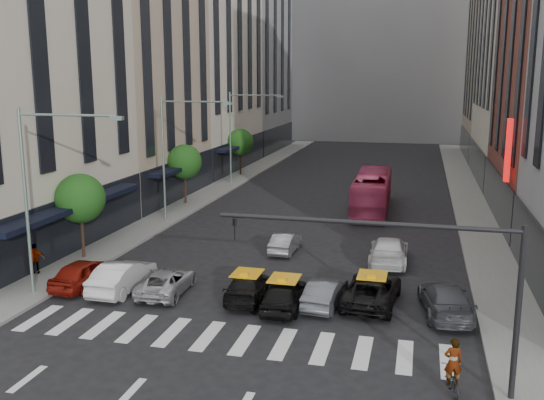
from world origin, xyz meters
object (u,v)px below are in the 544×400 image
Objects in this scene: streetlamp_near at (42,178)px; motorcycle at (452,380)px; car_red at (84,273)px; pedestrian_far at (35,259)px; taxi_center at (284,294)px; bus at (372,191)px; streetlamp_mid at (175,143)px; taxi_left at (247,286)px; car_white_front at (123,276)px; streetlamp_far at (240,126)px.

motorcycle is at bearing -14.48° from streetlamp_near.
pedestrian_far is (-3.40, 0.86, 0.25)m from car_red.
bus reaches higher than taxi_center.
streetlamp_mid is at bearing 27.69° from bus.
streetlamp_mid reaches higher than bus.
taxi_left is 0.39× the size of bus.
streetlamp_near reaches higher than taxi_left.
bus is at bearing -96.70° from taxi_center.
bus is at bearing -108.10° from taxi_left.
car_white_front is 24.32m from bus.
streetlamp_near is 20.04m from motorcycle.
streetlamp_far is 31.89m from taxi_left.
streetlamp_far is 29.97m from pedestrian_far.
taxi_left is at bearing -175.10° from car_red.
taxi_center is at bearing 6.09° from streetlamp_near.
streetlamp_near is 1.00× the size of streetlamp_far.
pedestrian_far is at bearing 51.16° from bus.
car_red is at bearing -88.41° from streetlamp_far.
streetlamp_far is 30.77m from car_red.
streetlamp_mid is 16.00m from streetlamp_far.
bus is (13.63, -8.49, -4.33)m from streetlamp_far.
streetlamp_mid is at bearing 90.00° from streetlamp_near.
car_white_front is at bearing 63.01° from bus.
taxi_center is (11.45, -30.78, -5.18)m from streetlamp_far.
motorcycle is 0.99× the size of pedestrian_far.
car_red reaches higher than motorcycle.
taxi_center is (10.60, -0.46, -0.01)m from car_red.
taxi_left is at bearing 11.93° from streetlamp_near.
streetlamp_near and streetlamp_far have the same top height.
taxi_left is at bearing 77.82° from bus.
car_red is at bearing -5.00° from taxi_left.
car_red is 1.01× the size of taxi_center.
taxi_left is at bearing -56.01° from streetlamp_mid.
streetlamp_near is at bearing -90.00° from streetlamp_mid.
streetlamp_near reaches higher than pedestrian_far.
streetlamp_near is at bearing 66.15° from car_red.
streetlamp_mid is at bearing -59.16° from motorcycle.
taxi_left is (9.44, -30.00, -5.26)m from streetlamp_far.
streetlamp_far reaches higher than motorcycle.
streetlamp_near reaches higher than car_red.
car_red is 8.61m from taxi_left.
car_white_front is 16.91m from motorcycle.
streetlamp_far reaches higher than bus.
taxi_left is at bearing -176.17° from car_white_front.
streetlamp_far is 41.64m from motorcycle.
taxi_left is at bearing -22.26° from taxi_center.
motorcycle is at bearing 138.95° from taxi_center.
motorcycle is (18.67, -36.82, -5.47)m from streetlamp_far.
motorcycle is (7.22, -6.04, -0.29)m from taxi_center.
car_red is at bearing -0.68° from car_white_front.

